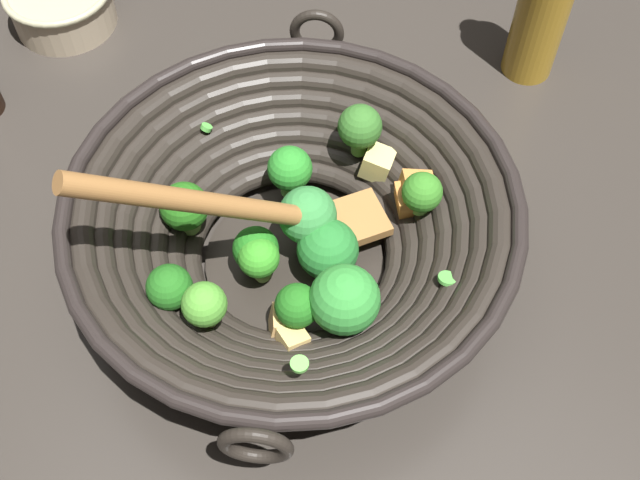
{
  "coord_description": "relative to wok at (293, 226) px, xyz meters",
  "views": [
    {
      "loc": [
        0.34,
        0.18,
        0.62
      ],
      "look_at": [
        -0.02,
        0.02,
        0.03
      ],
      "focal_mm": 43.88,
      "sensor_mm": 36.0,
      "label": 1
    }
  ],
  "objects": [
    {
      "name": "wok",
      "position": [
        0.0,
        0.0,
        0.0
      ],
      "size": [
        0.42,
        0.39,
        0.21
      ],
      "color": "black",
      "rests_on": "ground"
    },
    {
      "name": "ground_plane",
      "position": [
        -0.0,
        -0.0,
        -0.06
      ],
      "size": [
        4.0,
        4.0,
        0.0
      ],
      "primitive_type": "plane",
      "color": "#332D28"
    },
    {
      "name": "prep_bowl",
      "position": [
        -0.19,
        -0.39,
        -0.04
      ],
      "size": [
        0.12,
        0.12,
        0.05
      ],
      "color": "tan",
      "rests_on": "ground"
    }
  ]
}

